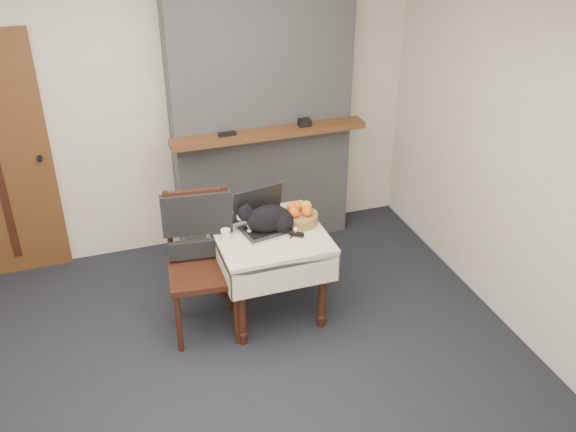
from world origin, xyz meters
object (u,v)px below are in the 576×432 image
at_px(cat, 269,219).
at_px(chair, 200,243).
at_px(side_table, 270,245).
at_px(pill_bottle, 296,232).
at_px(laptop, 264,219).
at_px(fruit_basket, 299,215).
at_px(cream_jar, 226,234).

xyz_separation_m(cat, chair, (-0.51, 0.04, -0.12)).
distance_m(side_table, pill_bottle, 0.25).
xyz_separation_m(pill_bottle, chair, (-0.66, 0.16, -0.06)).
xyz_separation_m(laptop, pill_bottle, (0.18, -0.19, -0.04)).
bearing_deg(side_table, pill_bottle, -35.58).
relative_size(pill_bottle, fruit_basket, 0.25).
bearing_deg(pill_bottle, cat, 140.94).
bearing_deg(fruit_basket, cream_jar, -174.52).
bearing_deg(cat, side_table, -96.78).
height_order(side_table, fruit_basket, fruit_basket).
bearing_deg(pill_bottle, chair, 166.15).
distance_m(side_table, cat, 0.21).
relative_size(cat, pill_bottle, 6.74).
height_order(side_table, chair, chair).
bearing_deg(chair, pill_bottle, -7.19).
distance_m(cream_jar, fruit_basket, 0.57).
bearing_deg(laptop, fruit_basket, -14.31).
xyz_separation_m(side_table, pill_bottle, (0.16, -0.11, 0.15)).
bearing_deg(cream_jar, laptop, 13.38).
height_order(pill_bottle, fruit_basket, fruit_basket).
xyz_separation_m(cat, pill_bottle, (0.15, -0.13, -0.07)).
distance_m(cat, pill_bottle, 0.21).
distance_m(side_table, chair, 0.51).
distance_m(cat, chair, 0.52).
bearing_deg(pill_bottle, cream_jar, 165.70).
xyz_separation_m(side_table, cream_jar, (-0.32, 0.01, 0.15)).
relative_size(cream_jar, pill_bottle, 1.16).
xyz_separation_m(laptop, fruit_basket, (0.27, -0.02, -0.01)).
relative_size(cat, fruit_basket, 1.65).
xyz_separation_m(side_table, cat, (0.01, 0.01, 0.21)).
bearing_deg(chair, laptop, 10.40).
relative_size(side_table, cream_jar, 10.22).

